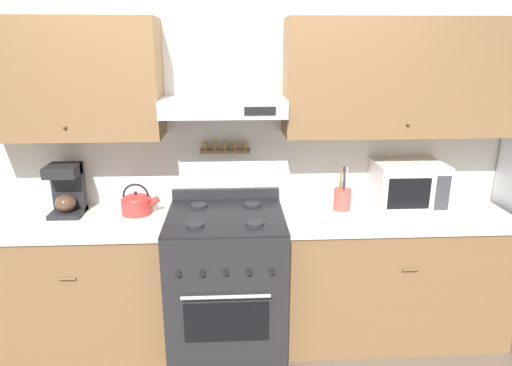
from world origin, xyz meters
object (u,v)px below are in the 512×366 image
at_px(tea_kettle, 137,203).
at_px(microwave, 407,185).
at_px(utensil_crock, 342,198).
at_px(coffee_maker, 67,189).
at_px(stove_range, 227,280).

relative_size(tea_kettle, microwave, 0.56).
bearing_deg(utensil_crock, tea_kettle, -180.00).
relative_size(coffee_maker, utensil_crock, 1.12).
distance_m(stove_range, microwave, 1.38).
bearing_deg(coffee_maker, stove_range, -10.82).
height_order(stove_range, tea_kettle, tea_kettle).
height_order(coffee_maker, utensil_crock, coffee_maker).
bearing_deg(stove_range, coffee_maker, 169.18).
distance_m(stove_range, tea_kettle, 0.79).
distance_m(coffee_maker, utensil_crock, 1.83).
height_order(tea_kettle, coffee_maker, coffee_maker).
relative_size(stove_range, microwave, 2.20).
distance_m(stove_range, utensil_crock, 0.95).
bearing_deg(stove_range, tea_kettle, 163.72).
bearing_deg(microwave, coffee_maker, 179.75).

